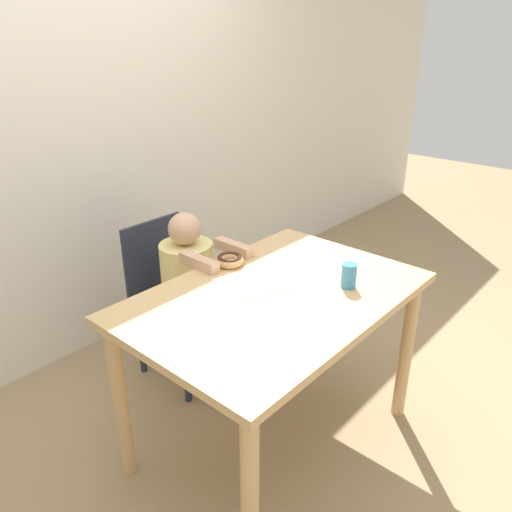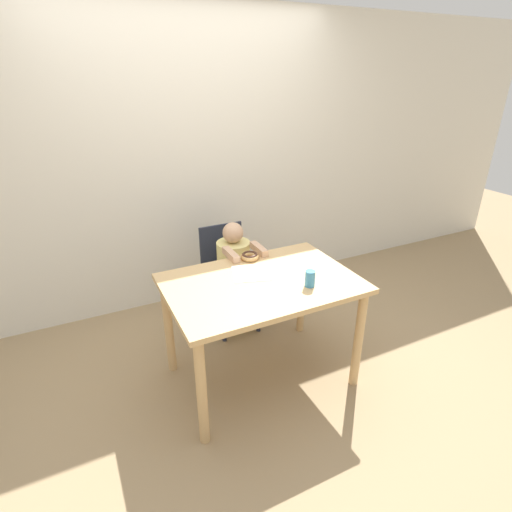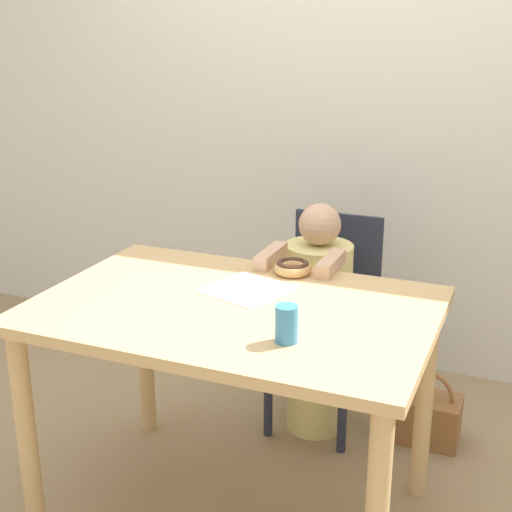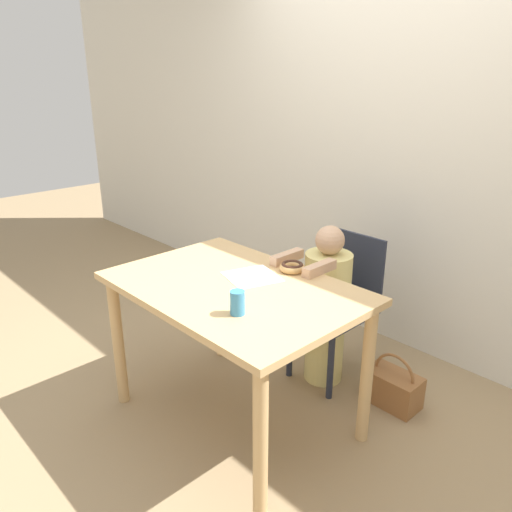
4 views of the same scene
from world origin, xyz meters
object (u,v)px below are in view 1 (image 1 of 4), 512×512
(child_figure, at_px, (190,302))
(handbag, at_px, (236,324))
(donut, at_px, (229,260))
(chair, at_px, (174,300))
(cup, at_px, (349,276))

(child_figure, height_order, handbag, child_figure)
(donut, height_order, handbag, donut)
(chair, height_order, donut, chair)
(child_figure, height_order, cup, child_figure)
(donut, bearing_deg, child_figure, 90.02)
(child_figure, xyz_separation_m, handbag, (0.42, 0.08, -0.37))
(child_figure, bearing_deg, handbag, 10.97)
(chair, height_order, handbag, chair)
(donut, bearing_deg, chair, 90.01)
(handbag, bearing_deg, child_figure, -169.03)
(chair, height_order, child_figure, child_figure)
(handbag, xyz_separation_m, cup, (-0.25, -0.89, 0.72))
(chair, relative_size, child_figure, 0.89)
(chair, relative_size, cup, 8.06)
(donut, xyz_separation_m, cup, (0.17, -0.52, 0.03))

